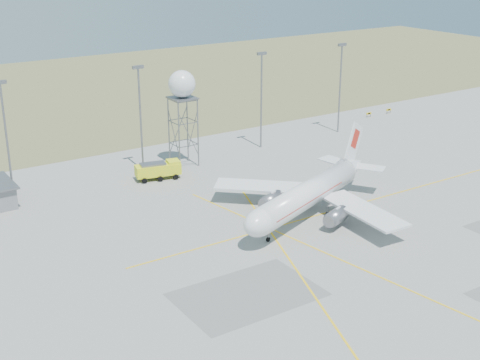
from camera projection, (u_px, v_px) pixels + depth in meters
ground at (447, 300)px, 83.44m from camera, size 400.00×400.00×0.00m
grass_strip at (63, 94)px, 193.18m from camera, size 400.00×120.00×0.03m
mast_a at (6, 130)px, 112.90m from camera, size 2.20×0.50×20.50m
mast_b at (140, 110)px, 125.87m from camera, size 2.20×0.50×20.50m
mast_c at (261, 92)px, 140.39m from camera, size 2.20×0.50×20.50m
mast_d at (340, 81)px, 151.80m from camera, size 2.20×0.50×20.50m
taxi_sign_near at (369, 114)px, 168.41m from camera, size 1.60×0.17×1.20m
taxi_sign_far at (389, 110)px, 172.04m from camera, size 1.60×0.17×1.20m
airliner_main at (309, 194)px, 107.45m from camera, size 35.19×33.00×12.40m
radar_tower at (183, 113)px, 129.53m from camera, size 5.24×5.24×18.98m
fire_truck at (159, 171)px, 124.93m from camera, size 8.81×4.82×3.36m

